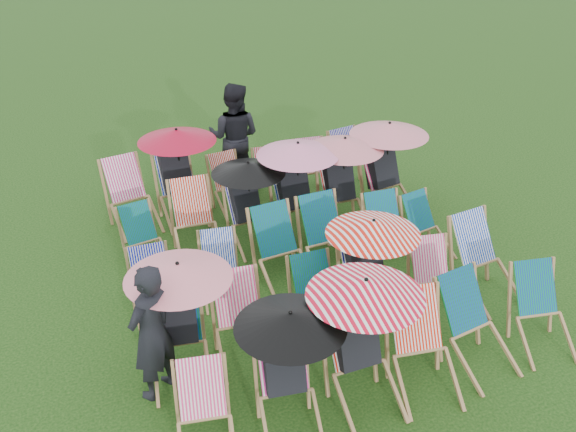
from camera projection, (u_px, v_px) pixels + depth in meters
name	position (u px, v px, depth m)	size (l,w,h in m)	color
ground	(307.00, 280.00, 8.72)	(100.00, 100.00, 0.00)	black
deckchair_0	(205.00, 418.00, 6.01)	(0.69, 0.86, 0.85)	olive
deckchair_1	(288.00, 370.00, 6.21)	(1.09, 1.16, 1.29)	olive
deckchair_2	(363.00, 341.00, 6.47)	(1.20, 1.24, 1.42)	olive
deckchair_3	(424.00, 349.00, 6.73)	(0.80, 1.02, 1.01)	olive
deckchair_4	(478.00, 327.00, 7.05)	(0.80, 1.01, 1.01)	olive
deckchair_5	(544.00, 312.00, 7.35)	(0.76, 0.95, 0.92)	olive
deckchair_6	(179.00, 320.00, 6.82)	(1.15, 1.22, 1.36)	olive
deckchair_7	(242.00, 323.00, 7.17)	(0.70, 0.92, 0.94)	olive
deckchair_8	(319.00, 301.00, 7.56)	(0.62, 0.85, 0.90)	olive
deckchair_9	(371.00, 271.00, 7.65)	(1.13, 1.18, 1.34)	olive
deckchair_10	(435.00, 280.00, 7.97)	(0.71, 0.88, 0.86)	olive
deckchair_11	(487.00, 261.00, 8.20)	(0.79, 1.02, 1.03)	olive
deckchair_12	(154.00, 289.00, 7.82)	(0.58, 0.80, 0.84)	olive
deckchair_13	(221.00, 269.00, 8.22)	(0.65, 0.82, 0.81)	olive
deckchair_14	(283.00, 251.00, 8.42)	(0.75, 0.98, 1.01)	olive
deckchair_15	(329.00, 239.00, 8.69)	(0.70, 0.95, 1.00)	olive
deckchair_16	(390.00, 232.00, 8.93)	(0.66, 0.88, 0.92)	olive
deckchair_17	(428.00, 227.00, 9.14)	(0.69, 0.85, 0.83)	olive
deckchair_18	(145.00, 239.00, 8.86)	(0.67, 0.84, 0.82)	olive
deckchair_19	(196.00, 221.00, 9.13)	(0.71, 0.96, 1.00)	olive
deckchair_20	(249.00, 203.00, 9.25)	(1.06, 1.13, 1.26)	olive
deckchair_21	(298.00, 189.00, 9.44)	(1.21, 1.27, 1.44)	olive
deckchair_22	(343.00, 182.00, 9.71)	(1.17, 1.22, 1.39)	olive
deckchair_23	(389.00, 167.00, 10.08)	(1.23, 1.34, 1.46)	olive
deckchair_24	(131.00, 196.00, 9.79)	(0.82, 1.03, 1.02)	olive
deckchair_25	(179.00, 173.00, 9.93)	(1.20, 1.27, 1.43)	olive
deckchair_26	(231.00, 185.00, 10.29)	(0.66, 0.86, 0.86)	olive
deckchair_27	(271.00, 180.00, 10.47)	(0.69, 0.87, 0.86)	olive
deckchair_28	(314.00, 170.00, 10.79)	(0.65, 0.85, 0.87)	olive
deckchair_29	(354.00, 162.00, 10.96)	(0.77, 0.97, 0.96)	olive
person_left	(151.00, 333.00, 6.52)	(0.58, 0.38, 1.58)	black
person_rear	(234.00, 137.00, 10.77)	(0.90, 0.70, 1.85)	black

